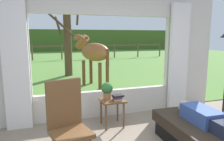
% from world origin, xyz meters
% --- Properties ---
extents(back_wall_with_window, '(5.20, 0.12, 2.55)m').
position_xyz_m(back_wall_with_window, '(0.00, 2.26, 1.25)').
color(back_wall_with_window, beige).
rests_on(back_wall_with_window, ground_plane).
extents(curtain_panel_left, '(0.44, 0.10, 2.40)m').
position_xyz_m(curtain_panel_left, '(-1.69, 2.12, 1.20)').
color(curtain_panel_left, silver).
rests_on(curtain_panel_left, ground_plane).
extents(curtain_panel_right, '(0.44, 0.10, 2.40)m').
position_xyz_m(curtain_panel_right, '(1.69, 2.12, 1.20)').
color(curtain_panel_right, silver).
rests_on(curtain_panel_right, ground_plane).
extents(outdoor_pasture_lawn, '(36.00, 21.68, 0.02)m').
position_xyz_m(outdoor_pasture_lawn, '(0.00, 13.16, 0.01)').
color(outdoor_pasture_lawn, '#568438').
rests_on(outdoor_pasture_lawn, ground_plane).
extents(distant_hill_ridge, '(36.00, 2.00, 2.40)m').
position_xyz_m(distant_hill_ridge, '(0.00, 23.00, 1.20)').
color(distant_hill_ridge, '#425F24').
rests_on(distant_hill_ridge, ground_plane).
extents(recliner_sofa, '(0.95, 1.73, 0.42)m').
position_xyz_m(recliner_sofa, '(0.98, 0.36, 0.22)').
color(recliner_sofa, black).
rests_on(recliner_sofa, ground_plane).
extents(reclining_person, '(0.36, 1.43, 0.22)m').
position_xyz_m(reclining_person, '(0.98, 0.31, 0.52)').
color(reclining_person, '#334C8C').
rests_on(reclining_person, recliner_sofa).
extents(rocking_chair, '(0.62, 0.78, 1.12)m').
position_xyz_m(rocking_chair, '(-0.95, 0.79, 0.55)').
color(rocking_chair, brown).
rests_on(rocking_chair, ground_plane).
extents(side_table, '(0.44, 0.44, 0.52)m').
position_xyz_m(side_table, '(-0.03, 1.69, 0.43)').
color(side_table, brown).
rests_on(side_table, ground_plane).
extents(potted_plant, '(0.22, 0.22, 0.32)m').
position_xyz_m(potted_plant, '(-0.11, 1.75, 0.70)').
color(potted_plant, '#9E6042').
rests_on(potted_plant, side_table).
extents(book_stack, '(0.21, 0.16, 0.09)m').
position_xyz_m(book_stack, '(0.06, 1.63, 0.57)').
color(book_stack, beige).
rests_on(book_stack, side_table).
extents(horse, '(1.14, 1.76, 1.73)m').
position_xyz_m(horse, '(0.35, 4.89, 1.16)').
color(horse, brown).
rests_on(horse, outdoor_pasture_lawn).
extents(pasture_tree, '(1.34, 1.23, 3.20)m').
position_xyz_m(pasture_tree, '(-0.24, 7.06, 1.61)').
color(pasture_tree, '#4C3823').
rests_on(pasture_tree, outdoor_pasture_lawn).
extents(pasture_fence_line, '(16.10, 0.10, 1.10)m').
position_xyz_m(pasture_fence_line, '(0.00, 13.50, 0.74)').
color(pasture_fence_line, brown).
rests_on(pasture_fence_line, outdoor_pasture_lawn).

